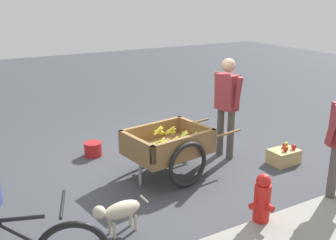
{
  "coord_description": "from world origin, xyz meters",
  "views": [
    {
      "loc": [
        2.84,
        4.88,
        2.49
      ],
      "look_at": [
        0.09,
        0.15,
        0.75
      ],
      "focal_mm": 42.81,
      "sensor_mm": 36.0,
      "label": 1
    }
  ],
  "objects": [
    {
      "name": "ground_plane",
      "position": [
        0.0,
        0.0,
        0.0
      ],
      "size": [
        24.0,
        24.0,
        0.0
      ],
      "primitive_type": "plane",
      "color": "#3D3F44"
    },
    {
      "name": "fruit_cart",
      "position": [
        0.22,
        0.37,
        0.44
      ],
      "size": [
        1.74,
        1.02,
        0.71
      ],
      "color": "olive",
      "rests_on": "ground"
    },
    {
      "name": "vendor_person",
      "position": [
        -0.91,
        0.21,
        0.94
      ],
      "size": [
        0.24,
        0.57,
        1.57
      ],
      "color": "#4C4742",
      "rests_on": "ground"
    },
    {
      "name": "dog",
      "position": [
        1.4,
        1.35,
        0.27
      ],
      "size": [
        0.67,
        0.22,
        0.4
      ],
      "color": "beige",
      "rests_on": "ground"
    },
    {
      "name": "fire_hydrant",
      "position": [
        0.04,
        2.07,
        0.33
      ],
      "size": [
        0.25,
        0.25,
        0.67
      ],
      "color": "red",
      "rests_on": "ground"
    },
    {
      "name": "plastic_bucket",
      "position": [
        0.89,
        -0.86,
        0.11
      ],
      "size": [
        0.28,
        0.28,
        0.22
      ],
      "primitive_type": "cylinder",
      "color": "#B21E1E",
      "rests_on": "ground"
    },
    {
      "name": "apple_crate",
      "position": [
        -1.53,
        0.88,
        0.12
      ],
      "size": [
        0.44,
        0.32,
        0.3
      ],
      "color": "tan",
      "rests_on": "ground"
    }
  ]
}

